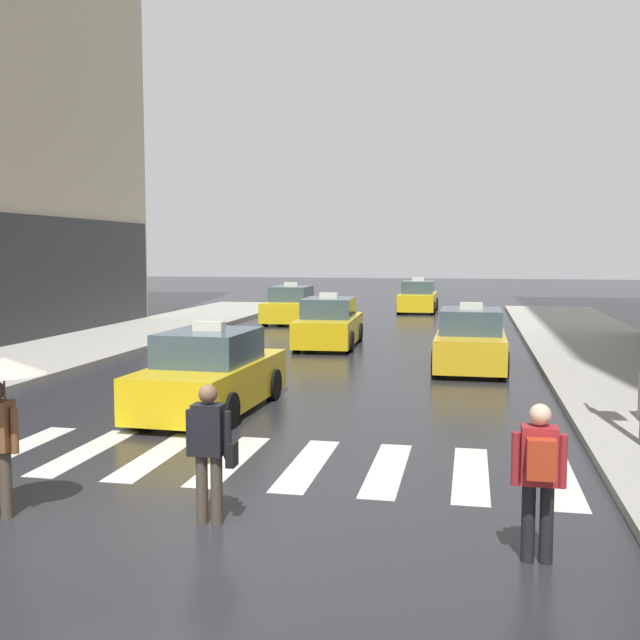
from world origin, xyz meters
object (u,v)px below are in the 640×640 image
object	(u,v)px
taxi_third	(329,325)
pedestrian_with_backpack	(539,471)
pedestrian_with_umbrella	(1,393)
taxi_fifth	(418,298)
taxi_lead	(211,375)
pedestrian_with_handbag	(210,445)
taxi_fourth	(292,306)
taxi_second	(471,342)

from	to	relation	value
taxi_third	pedestrian_with_backpack	bearing A→B (deg)	-72.40
pedestrian_with_umbrella	taxi_fifth	bearing A→B (deg)	85.10
taxi_lead	pedestrian_with_handbag	world-z (taller)	taxi_lead
taxi_third	taxi_fourth	size ratio (longest dim) A/B	1.01
pedestrian_with_backpack	taxi_fifth	bearing A→B (deg)	96.15
taxi_third	pedestrian_with_umbrella	bearing A→B (deg)	-92.68
taxi_third	taxi_lead	bearing A→B (deg)	-92.21
pedestrian_with_umbrella	taxi_fourth	bearing A→B (deg)	95.55
taxi_lead	pedestrian_with_backpack	bearing A→B (deg)	-47.79
taxi_lead	pedestrian_with_handbag	bearing A→B (deg)	-70.51
pedestrian_with_umbrella	pedestrian_with_handbag	bearing A→B (deg)	7.02
taxi_lead	pedestrian_with_umbrella	bearing A→B (deg)	-93.46
taxi_third	pedestrian_with_handbag	distance (m)	16.48
taxi_fifth	taxi_lead	bearing A→B (deg)	-95.25
taxi_lead	taxi_fourth	world-z (taller)	same
taxi_second	pedestrian_with_umbrella	xyz separation A→B (m)	(-5.42, -12.81, 0.79)
taxi_third	taxi_fifth	distance (m)	14.97
taxi_fifth	pedestrian_with_handbag	world-z (taller)	taxi_fifth
taxi_fourth	pedestrian_with_backpack	distance (m)	26.05
taxi_second	taxi_fifth	xyz separation A→B (m)	(-2.72, 18.74, 0.00)
taxi_lead	pedestrian_with_umbrella	distance (m)	6.27
taxi_lead	taxi_fourth	xyz separation A→B (m)	(-2.76, 18.30, 0.00)
taxi_third	pedestrian_with_umbrella	distance (m)	16.74
taxi_second	taxi_fifth	distance (m)	18.94
taxi_lead	taxi_fifth	distance (m)	25.44
taxi_fifth	taxi_third	bearing A→B (deg)	-97.38
taxi_second	pedestrian_with_backpack	world-z (taller)	taxi_second
taxi_lead	pedestrian_with_umbrella	world-z (taller)	pedestrian_with_umbrella
taxi_lead	taxi_third	xyz separation A→B (m)	(0.41, 10.49, 0.00)
pedestrian_with_backpack	pedestrian_with_handbag	size ratio (longest dim) A/B	1.00
taxi_lead	pedestrian_with_backpack	world-z (taller)	taxi_lead
pedestrian_with_handbag	pedestrian_with_backpack	bearing A→B (deg)	-6.54
taxi_lead	pedestrian_with_backpack	xyz separation A→B (m)	(5.74, -6.33, 0.25)
taxi_second	taxi_third	world-z (taller)	same
pedestrian_with_umbrella	taxi_second	bearing A→B (deg)	67.06
taxi_third	pedestrian_with_backpack	world-z (taller)	taxi_third
taxi_lead	pedestrian_with_backpack	distance (m)	8.55
taxi_second	taxi_fifth	world-z (taller)	same
pedestrian_with_umbrella	pedestrian_with_backpack	size ratio (longest dim) A/B	1.18
taxi_second	pedestrian_with_handbag	world-z (taller)	taxi_second
taxi_lead	pedestrian_with_handbag	distance (m)	6.27
taxi_second	pedestrian_with_umbrella	bearing A→B (deg)	-112.94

